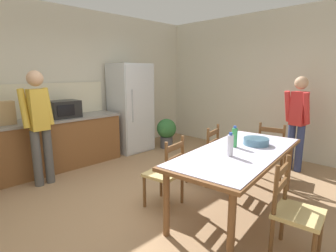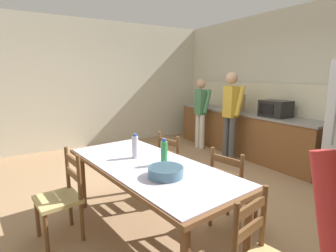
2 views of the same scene
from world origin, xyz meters
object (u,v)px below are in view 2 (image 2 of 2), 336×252
(bottle_off_centre, at_px, (164,153))
(person_at_sink, at_px, (201,110))
(serving_bowl, at_px, (166,171))
(bottle_near_centre, at_px, (135,147))
(microwave, at_px, (275,109))
(chair_side_far_right, at_px, (232,190))
(chair_side_near_left, at_px, (62,197))
(person_at_counter, at_px, (231,111))
(chair_side_far_left, at_px, (175,166))
(dining_table, at_px, (149,171))
(paper_bag, at_px, (239,103))

(bottle_off_centre, relative_size, person_at_sink, 0.17)
(serving_bowl, bearing_deg, person_at_sink, 137.09)
(bottle_near_centre, distance_m, bottle_off_centre, 0.39)
(microwave, bearing_deg, serving_bowl, -69.02)
(chair_side_far_right, bearing_deg, chair_side_near_left, 52.65)
(chair_side_near_left, bearing_deg, person_at_counter, 100.21)
(bottle_near_centre, height_order, bottle_off_centre, same)
(microwave, xyz_separation_m, chair_side_far_left, (0.23, -2.34, -0.61))
(person_at_counter, bearing_deg, chair_side_far_left, -155.18)
(dining_table, xyz_separation_m, bottle_near_centre, (-0.26, -0.03, 0.20))
(dining_table, distance_m, person_at_sink, 3.46)
(bottle_off_centre, xyz_separation_m, serving_bowl, (0.29, -0.15, -0.07))
(chair_side_near_left, xyz_separation_m, person_at_counter, (-1.02, 3.31, 0.53))
(bottle_near_centre, bearing_deg, chair_side_far_left, 112.54)
(chair_side_near_left, distance_m, person_at_sink, 3.90)
(paper_bag, height_order, serving_bowl, paper_bag)
(microwave, bearing_deg, bottle_near_centre, -80.24)
(paper_bag, relative_size, person_at_counter, 0.21)
(chair_side_near_left, height_order, person_at_counter, person_at_counter)
(bottle_near_centre, height_order, serving_bowl, bottle_near_centre)
(bottle_near_centre, distance_m, chair_side_far_left, 0.90)
(serving_bowl, xyz_separation_m, person_at_counter, (-1.78, 2.53, 0.15))
(dining_table, xyz_separation_m, serving_bowl, (0.38, -0.02, 0.13))
(serving_bowl, distance_m, chair_side_far_right, 0.91)
(chair_side_far_left, bearing_deg, person_at_counter, -75.58)
(bottle_off_centre, relative_size, chair_side_far_right, 0.30)
(chair_side_far_right, xyz_separation_m, chair_side_near_left, (-0.78, -1.61, 0.00))
(serving_bowl, height_order, person_at_sink, person_at_sink)
(microwave, distance_m, bottle_near_centre, 3.11)
(serving_bowl, height_order, chair_side_far_right, chair_side_far_right)
(bottle_near_centre, relative_size, person_at_counter, 0.16)
(chair_side_far_left, xyz_separation_m, person_at_counter, (-0.84, 1.82, 0.53))
(microwave, xyz_separation_m, dining_table, (0.79, -3.02, -0.36))
(dining_table, bearing_deg, serving_bowl, -3.60)
(person_at_sink, bearing_deg, bottle_near_centre, -140.62)
(serving_bowl, xyz_separation_m, chair_side_far_left, (-0.94, 0.71, -0.38))
(paper_bag, relative_size, serving_bowl, 1.13)
(paper_bag, relative_size, chair_side_far_right, 0.40)
(paper_bag, distance_m, chair_side_far_left, 2.67)
(chair_side_far_right, height_order, person_at_counter, person_at_counter)
(bottle_off_centre, height_order, chair_side_far_left, bottle_off_centre)
(serving_bowl, distance_m, person_at_sink, 3.74)
(paper_bag, height_order, person_at_counter, person_at_counter)
(bottle_near_centre, bearing_deg, person_at_counter, 114.18)
(dining_table, bearing_deg, person_at_sink, 133.11)
(bottle_near_centre, distance_m, serving_bowl, 0.65)
(paper_bag, bearing_deg, bottle_near_centre, -64.82)
(bottle_off_centre, bearing_deg, bottle_near_centre, -156.02)
(chair_side_far_left, height_order, chair_side_near_left, same)
(serving_bowl, xyz_separation_m, person_at_sink, (-2.74, 2.55, 0.07))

